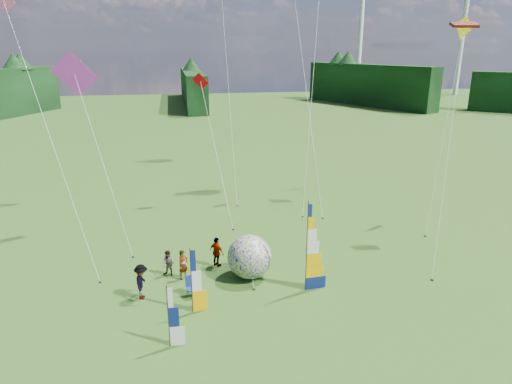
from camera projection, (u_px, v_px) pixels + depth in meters
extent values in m
plane|color=#457F24|center=(293.00, 330.00, 21.03)|extent=(220.00, 220.00, 0.00)
sphere|color=#0400A7|center=(249.00, 257.00, 25.52)|extent=(2.80, 2.80, 2.49)
imported|color=#66594C|center=(183.00, 265.00, 25.43)|extent=(0.75, 0.72, 1.72)
imported|color=#66594C|center=(169.00, 263.00, 25.82)|extent=(0.82, 0.69, 1.51)
imported|color=#66594C|center=(141.00, 282.00, 23.42)|extent=(0.58, 1.26, 1.89)
imported|color=#66594C|center=(217.00, 252.00, 26.86)|extent=(1.02, 1.11, 1.84)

